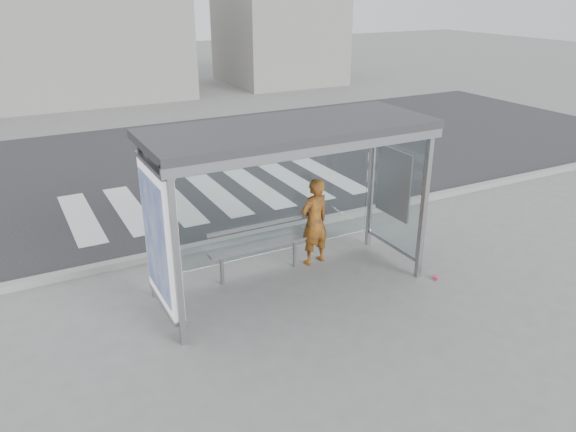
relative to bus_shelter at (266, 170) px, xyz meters
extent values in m
plane|color=slate|center=(0.37, -0.06, -1.98)|extent=(80.00, 80.00, 0.00)
cube|color=#242426|center=(0.37, 6.94, -1.98)|extent=(30.00, 10.00, 0.01)
cube|color=gray|center=(0.37, 1.89, -1.92)|extent=(30.00, 0.18, 0.12)
cube|color=silver|center=(-2.13, 4.44, -1.98)|extent=(0.55, 3.00, 0.00)
cube|color=silver|center=(-1.13, 4.44, -1.98)|extent=(0.55, 3.00, 0.00)
cube|color=silver|center=(-0.13, 4.44, -1.98)|extent=(0.55, 3.00, 0.00)
cube|color=silver|center=(0.87, 4.44, -1.98)|extent=(0.55, 3.00, 0.00)
cube|color=silver|center=(1.87, 4.44, -1.98)|extent=(0.55, 3.00, 0.00)
cube|color=silver|center=(2.87, 4.44, -1.98)|extent=(0.55, 3.00, 0.00)
cube|color=silver|center=(3.87, 4.44, -1.98)|extent=(0.55, 3.00, 0.00)
cube|color=gray|center=(-1.63, -0.76, -0.73)|extent=(0.08, 0.08, 2.50)
cube|color=gray|center=(2.37, -0.76, -0.73)|extent=(0.08, 0.08, 2.50)
cube|color=gray|center=(-1.63, 0.64, -0.73)|extent=(0.08, 0.08, 2.50)
cube|color=gray|center=(2.37, 0.64, -0.73)|extent=(0.08, 0.08, 2.50)
cube|color=#2D2D30|center=(0.37, -0.06, 0.58)|extent=(4.25, 1.65, 0.12)
cube|color=gray|center=(0.37, -0.82, 0.47)|extent=(4.25, 0.06, 0.18)
cube|color=white|center=(0.37, 0.64, -0.68)|extent=(3.80, 0.02, 2.00)
cube|color=white|center=(-1.63, -0.06, -0.68)|extent=(0.15, 1.25, 2.00)
cube|color=#2F43AB|center=(-1.54, -0.06, -0.68)|extent=(0.01, 1.10, 1.70)
cylinder|color=red|center=(-1.53, 0.19, -0.43)|extent=(0.02, 0.32, 0.32)
cube|color=white|center=(2.37, -0.06, -0.68)|extent=(0.03, 1.25, 2.00)
cube|color=beige|center=(2.34, -0.01, -0.58)|extent=(0.03, 0.86, 1.16)
cube|color=gray|center=(0.37, 17.94, 0.52)|extent=(8.00, 5.00, 5.00)
cube|color=gray|center=(9.37, 17.94, 1.52)|extent=(5.00, 5.00, 7.00)
imported|color=#C64412|center=(1.12, 0.48, -1.22)|extent=(0.61, 0.45, 1.52)
cube|color=slate|center=(0.10, 0.51, -1.47)|extent=(1.70, 0.21, 0.05)
cylinder|color=slate|center=(-0.56, 0.51, -1.74)|extent=(0.07, 0.07, 0.49)
cylinder|color=slate|center=(0.75, 0.51, -1.74)|extent=(0.07, 0.07, 0.49)
cube|color=slate|center=(0.10, 0.60, -1.14)|extent=(1.70, 0.04, 0.06)
cylinder|color=#EB4577|center=(2.57, -0.98, -1.95)|extent=(0.14, 0.13, 0.07)
camera|label=1|loc=(-3.34, -6.98, 2.49)|focal=35.00mm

